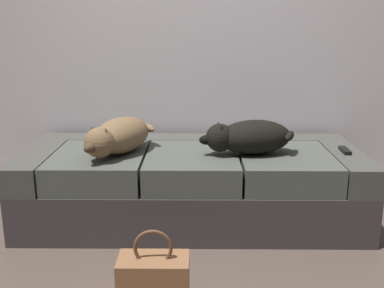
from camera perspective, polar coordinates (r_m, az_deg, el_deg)
The scene contains 6 objects.
back_wall at distance 3.39m, azimuth 0.11°, elevation 17.29°, with size 6.40×0.10×2.80m, color silver.
couch at distance 3.01m, azimuth 0.01°, elevation -5.03°, with size 2.14×0.89×0.47m.
dog_tan at distance 2.85m, azimuth -9.19°, elevation 0.95°, with size 0.44×0.61×0.22m.
dog_dark at distance 2.83m, azimuth 7.04°, elevation 0.87°, with size 0.61×0.34×0.21m.
tv_remote at distance 3.03m, azimuth 18.49°, elevation -0.76°, with size 0.04×0.15×0.02m, color black.
handbag at distance 2.17m, azimuth -4.78°, elevation -16.62°, with size 0.32×0.18×0.38m.
Camera 1 is at (0.03, -1.87, 1.26)m, focal length 42.86 mm.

